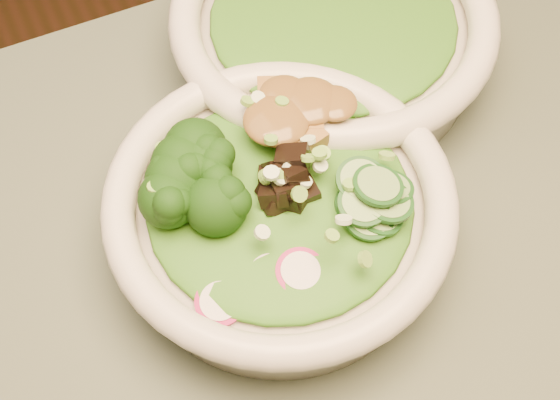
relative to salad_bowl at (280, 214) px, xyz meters
name	(u,v)px	position (x,y,z in m)	size (l,w,h in m)	color
salad_bowl	(280,214)	(0.00, 0.00, 0.00)	(0.24, 0.24, 0.06)	silver
side_bowl	(332,35)	(0.11, 0.13, 0.00)	(0.26, 0.26, 0.07)	silver
lettuce_bed	(280,199)	(0.00, 0.00, 0.02)	(0.18, 0.18, 0.02)	#256815
side_lettuce	(334,17)	(0.11, 0.13, 0.02)	(0.17, 0.17, 0.02)	#256815
broccoli_florets	(196,182)	(-0.05, 0.03, 0.03)	(0.07, 0.06, 0.04)	black
radish_slices	(272,276)	(-0.03, -0.05, 0.02)	(0.10, 0.04, 0.02)	#950B46
cucumber_slices	(368,202)	(0.05, -0.03, 0.03)	(0.06, 0.06, 0.03)	#87BE69
mushroom_heap	(282,176)	(0.01, 0.01, 0.03)	(0.06, 0.06, 0.04)	black
tofu_cubes	(293,124)	(0.03, 0.05, 0.03)	(0.08, 0.05, 0.03)	olive
peanut_sauce	(293,114)	(0.03, 0.05, 0.04)	(0.06, 0.05, 0.01)	brown
scallion_garnish	(280,182)	(0.00, 0.00, 0.04)	(0.17, 0.17, 0.02)	#76B23F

